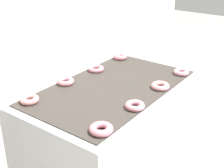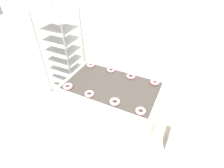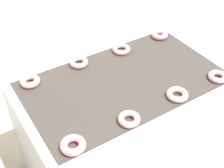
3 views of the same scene
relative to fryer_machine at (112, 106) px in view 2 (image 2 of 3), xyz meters
The scene contains 13 objects.
ground_plane 0.80m from the fryer_machine, 90.03° to the right, with size 14.00×14.00×0.00m, color #B2A893.
wall_back 1.74m from the fryer_machine, 90.01° to the left, with size 8.00×0.05×2.80m.
fryer_machine is the anchor object (origin of this frame).
baking_rack_cart 1.34m from the fryer_machine, 160.20° to the left, with size 0.60×0.50×1.65m.
glaze_bin 1.11m from the fryer_machine, ahead, with size 0.31×0.32×0.39m.
donut_near_left 0.77m from the fryer_machine, 149.29° to the right, with size 0.14×0.14×0.04m, color #D67E8B.
donut_near_midleft 0.58m from the fryer_machine, 119.84° to the right, with size 0.13×0.13×0.04m, color #D48490.
donut_near_midright 0.57m from the fryer_machine, 58.70° to the right, with size 0.14×0.14×0.04m, color pink.
donut_near_right 0.76m from the fryer_machine, 30.57° to the right, with size 0.13×0.13×0.04m, color pink.
donut_far_left 0.76m from the fryer_machine, 150.76° to the left, with size 0.13×0.13×0.04m, color #DD8A89.
donut_far_midleft 0.58m from the fryer_machine, 118.28° to the left, with size 0.13×0.13×0.04m, color #D5828B.
donut_far_midright 0.56m from the fryer_machine, 59.68° to the left, with size 0.13×0.13×0.04m, color pink.
donut_far_right 0.76m from the fryer_machine, 29.43° to the left, with size 0.13×0.13×0.04m, color pink.
Camera 2 is at (0.84, -1.06, 2.44)m, focal length 28.00 mm.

